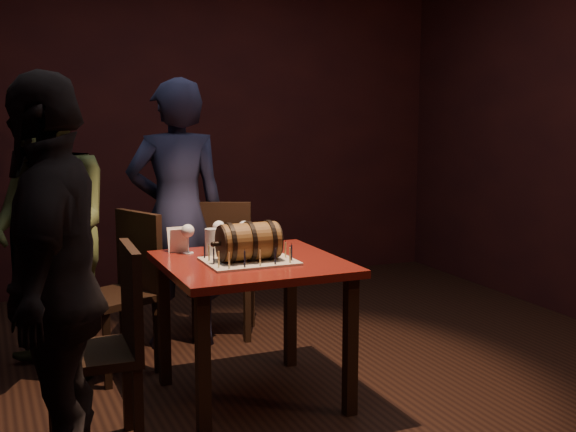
{
  "coord_description": "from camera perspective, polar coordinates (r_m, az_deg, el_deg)",
  "views": [
    {
      "loc": [
        -1.43,
        -3.49,
        1.54
      ],
      "look_at": [
        0.08,
        0.05,
        0.95
      ],
      "focal_mm": 45.0,
      "sensor_mm": 36.0,
      "label": 1
    }
  ],
  "objects": [
    {
      "name": "menu_card",
      "position": [
        3.97,
        -8.7,
        -1.91
      ],
      "size": [
        0.1,
        0.05,
        0.13
      ],
      "primitive_type": null,
      "color": "white",
      "rests_on": "pub_table"
    },
    {
      "name": "person_back",
      "position": [
        4.63,
        -8.76,
        0.11
      ],
      "size": [
        0.66,
        0.47,
        1.71
      ],
      "primitive_type": "imported",
      "rotation": [
        0.0,
        0.0,
        3.04
      ],
      "color": "#1A1C35",
      "rests_on": "ground"
    },
    {
      "name": "wine_glass_right",
      "position": [
        3.99,
        -3.47,
        -1.0
      ],
      "size": [
        0.07,
        0.07,
        0.16
      ],
      "color": "silver",
      "rests_on": "pub_table"
    },
    {
      "name": "pint_of_ale",
      "position": [
        3.82,
        -6.04,
        -2.16
      ],
      "size": [
        0.07,
        0.07,
        0.15
      ],
      "color": "silver",
      "rests_on": "pub_table"
    },
    {
      "name": "cake_board",
      "position": [
        3.69,
        -3.09,
        -3.58
      ],
      "size": [
        0.45,
        0.35,
        0.01
      ],
      "primitive_type": "cube",
      "color": "#AD9E8B",
      "rests_on": "pub_table"
    },
    {
      "name": "chair_left_rear",
      "position": [
        4.31,
        -12.71,
        -5.18
      ],
      "size": [
        0.53,
        0.53,
        0.93
      ],
      "color": "black",
      "rests_on": "ground"
    },
    {
      "name": "wine_glass_mid",
      "position": [
        4.01,
        -5.48,
        -0.99
      ],
      "size": [
        0.07,
        0.07,
        0.16
      ],
      "color": "silver",
      "rests_on": "pub_table"
    },
    {
      "name": "birthday_candles",
      "position": [
        3.68,
        -3.1,
        -2.87
      ],
      "size": [
        0.4,
        0.3,
        0.09
      ],
      "color": "#DFD685",
      "rests_on": "cake_board"
    },
    {
      "name": "person_left_front",
      "position": [
        2.93,
        -17.95,
        -5.59
      ],
      "size": [
        0.66,
        1.05,
        1.67
      ],
      "primitive_type": "imported",
      "rotation": [
        0.0,
        0.0,
        -1.85
      ],
      "color": "black",
      "rests_on": "ground"
    },
    {
      "name": "chair_back",
      "position": [
        4.8,
        -5.22,
        -3.58
      ],
      "size": [
        0.53,
        0.53,
        0.93
      ],
      "color": "black",
      "rests_on": "ground"
    },
    {
      "name": "room_shell",
      "position": [
        3.78,
        -0.8,
        6.59
      ],
      "size": [
        5.04,
        5.04,
        2.8
      ],
      "color": "black",
      "rests_on": "ground"
    },
    {
      "name": "barrel_cake",
      "position": [
        3.67,
        -3.11,
        -2.02
      ],
      "size": [
        0.36,
        0.21,
        0.21
      ],
      "color": "brown",
      "rests_on": "cake_board"
    },
    {
      "name": "chair_left_front",
      "position": [
        3.34,
        -13.9,
        -9.3
      ],
      "size": [
        0.42,
        0.42,
        0.93
      ],
      "color": "black",
      "rests_on": "ground"
    },
    {
      "name": "pub_table",
      "position": [
        3.76,
        -2.87,
        -5.14
      ],
      "size": [
        0.9,
        0.9,
        0.75
      ],
      "color": "#51110D",
      "rests_on": "ground"
    },
    {
      "name": "person_left_rear",
      "position": [
        4.19,
        -18.54,
        -1.17
      ],
      "size": [
        0.87,
        0.99,
        1.71
      ],
      "primitive_type": "imported",
      "rotation": [
        0.0,
        0.0,
        -1.26
      ],
      "color": "#333D1E",
      "rests_on": "ground"
    },
    {
      "name": "wine_glass_left",
      "position": [
        3.91,
        -7.92,
        -1.28
      ],
      "size": [
        0.07,
        0.07,
        0.16
      ],
      "color": "silver",
      "rests_on": "pub_table"
    }
  ]
}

